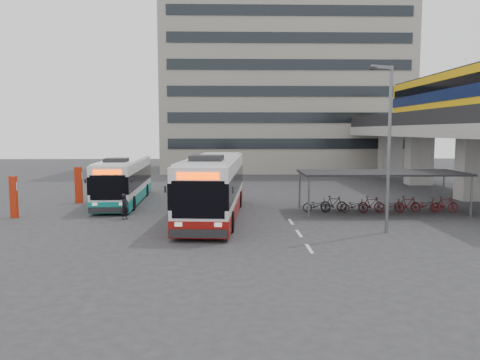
{
  "coord_description": "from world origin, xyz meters",
  "views": [
    {
      "loc": [
        -0.96,
        -25.69,
        5.06
      ],
      "look_at": [
        -0.27,
        3.46,
        2.0
      ],
      "focal_mm": 35.0,
      "sensor_mm": 36.0,
      "label": 1
    }
  ],
  "objects_px": {
    "lamp_post": "(388,139)",
    "bus_teal": "(124,181)",
    "pedestrian": "(125,207)",
    "bus_main": "(214,187)"
  },
  "relations": [
    {
      "from": "bus_teal",
      "to": "lamp_post",
      "type": "height_order",
      "value": "lamp_post"
    },
    {
      "from": "lamp_post",
      "to": "bus_teal",
      "type": "bearing_deg",
      "value": 121.89
    },
    {
      "from": "bus_teal",
      "to": "pedestrian",
      "type": "height_order",
      "value": "bus_teal"
    },
    {
      "from": "bus_teal",
      "to": "bus_main",
      "type": "bearing_deg",
      "value": -45.04
    },
    {
      "from": "bus_main",
      "to": "pedestrian",
      "type": "bearing_deg",
      "value": -168.97
    },
    {
      "from": "bus_main",
      "to": "lamp_post",
      "type": "height_order",
      "value": "lamp_post"
    },
    {
      "from": "bus_teal",
      "to": "pedestrian",
      "type": "relative_size",
      "value": 7.57
    },
    {
      "from": "bus_teal",
      "to": "pedestrian",
      "type": "bearing_deg",
      "value": -80.14
    },
    {
      "from": "bus_main",
      "to": "lamp_post",
      "type": "xyz_separation_m",
      "value": [
        8.7,
        -4.39,
        2.91
      ]
    },
    {
      "from": "bus_main",
      "to": "pedestrian",
      "type": "xyz_separation_m",
      "value": [
        -5.09,
        -0.59,
        -1.03
      ]
    }
  ]
}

